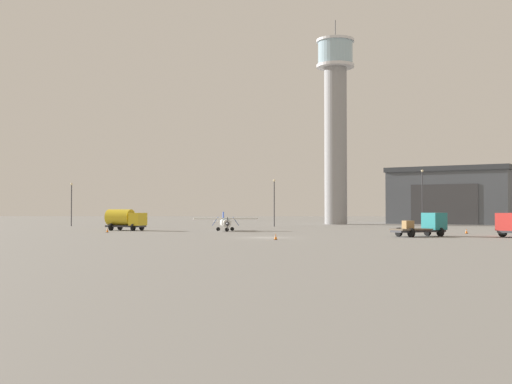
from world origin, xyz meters
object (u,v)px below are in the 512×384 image
traffic_cone_near_left (276,237)px  truck_fuel_tanker_yellow (125,219)px  traffic_cone_near_right (466,231)px  airplane_white (225,222)px  truck_flatbed_teal (426,225)px  light_post_east (71,200)px  control_tower (336,117)px  light_post_north (422,193)px  light_post_west (274,198)px  traffic_cone_mid_apron (107,230)px

traffic_cone_near_left → truck_fuel_tanker_yellow: bearing=128.5°
traffic_cone_near_left → traffic_cone_near_right: bearing=35.0°
airplane_white → traffic_cone_near_left: 26.72m
truck_flatbed_teal → light_post_east: (-53.39, 41.20, 3.40)m
control_tower → light_post_north: bearing=-45.3°
light_post_west → light_post_east: 36.27m
control_tower → traffic_cone_near_right: 54.69m
control_tower → traffic_cone_near_left: size_ratio=65.58×
control_tower → airplane_white: control_tower is taller
truck_flatbed_teal → light_post_west: bearing=84.3°
airplane_white → light_post_west: 24.09m
traffic_cone_near_left → traffic_cone_near_right: 29.03m
airplane_white → light_post_east: bearing=-139.2°
light_post_west → truck_flatbed_teal: bearing=-66.8°
airplane_white → light_post_north: (33.26, 25.66, 4.67)m
truck_flatbed_teal → light_post_east: 67.52m
light_post_west → airplane_white: bearing=-106.6°
airplane_white → traffic_cone_mid_apron: (-15.06, -6.15, -0.95)m
airplane_white → truck_fuel_tanker_yellow: (-14.49, 1.38, 0.43)m
traffic_cone_mid_apron → airplane_white: bearing=22.2°
light_post_west → light_post_north: light_post_north is taller
light_post_north → traffic_cone_mid_apron: bearing=-146.6°
control_tower → traffic_cone_near_right: control_tower is taller
light_post_west → traffic_cone_near_right: (24.03, -31.92, -4.65)m
truck_fuel_tanker_yellow → traffic_cone_near_left: truck_fuel_tanker_yellow is taller
truck_flatbed_teal → traffic_cone_near_left: size_ratio=10.68×
control_tower → light_post_west: 26.85m
traffic_cone_near_left → airplane_white: bearing=105.3°
light_post_west → truck_fuel_tanker_yellow: bearing=-134.8°
airplane_white → traffic_cone_near_left: (7.06, -25.76, -0.93)m
light_post_east → traffic_cone_near_right: light_post_east is taller
airplane_white → truck_flatbed_teal: 29.54m
control_tower → light_post_east: (-48.61, -15.98, -16.89)m
airplane_white → traffic_cone_mid_apron: 16.29m
light_post_north → traffic_cone_mid_apron: light_post_north is taller
traffic_cone_near_left → control_tower: bearing=79.5°
light_post_east → traffic_cone_mid_apron: light_post_east is taller
truck_flatbed_teal → light_post_north: light_post_north is taller
light_post_west → traffic_cone_mid_apron: bearing=-127.1°
light_post_east → traffic_cone_near_right: 68.87m
truck_fuel_tanker_yellow → traffic_cone_mid_apron: 7.67m
light_post_west → traffic_cone_near_right: 40.22m
airplane_white → traffic_cone_mid_apron: bearing=-77.9°
truck_fuel_tanker_yellow → light_post_west: 30.40m
truck_fuel_tanker_yellow → traffic_cone_mid_apron: bearing=-74.3°
truck_fuel_tanker_yellow → traffic_cone_near_left: (21.55, -27.14, -1.36)m
airplane_white → traffic_cone_near_left: size_ratio=14.39×
light_post_west → light_post_east: light_post_west is taller
light_post_east → control_tower: bearing=18.2°
light_post_east → traffic_cone_near_right: (60.27, -33.04, -4.37)m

